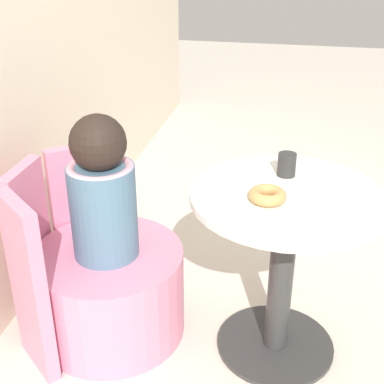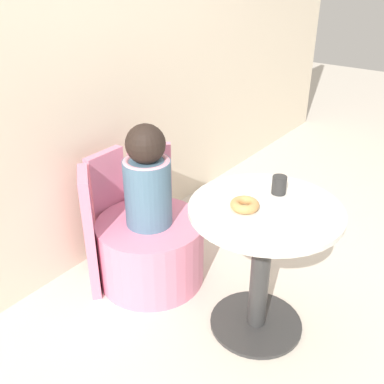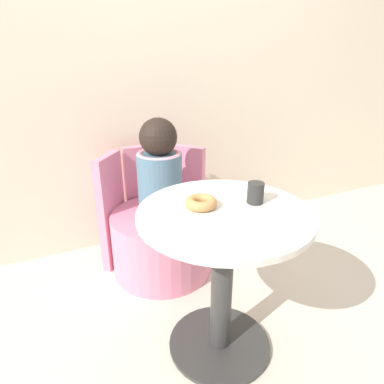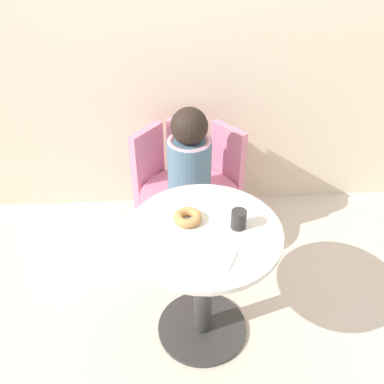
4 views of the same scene
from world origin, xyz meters
name	(u,v)px [view 3 (image 3 of 4)]	position (x,y,z in m)	size (l,w,h in m)	color
ground_plane	(227,340)	(0.00, 0.00, 0.00)	(12.00, 12.00, 0.00)	beige
back_wall	(143,59)	(0.00, 1.13, 1.20)	(6.00, 0.06, 2.40)	beige
round_table	(223,259)	(-0.05, -0.01, 0.46)	(0.68, 0.68, 0.68)	#333333
tub_chair	(162,242)	(-0.08, 0.66, 0.19)	(0.59, 0.59, 0.37)	pink
booth_backrest	(149,202)	(-0.08, 0.91, 0.35)	(0.69, 0.25, 0.70)	pink
child_figure	(160,171)	(-0.08, 0.66, 0.64)	(0.25, 0.25, 0.56)	slate
donut	(201,202)	(-0.12, 0.06, 0.70)	(0.13, 0.13, 0.04)	tan
cup	(256,193)	(0.10, 0.01, 0.73)	(0.07, 0.07, 0.09)	#2D2D2D
paper_napkin	(259,227)	(0.00, -0.17, 0.69)	(0.16, 0.16, 0.01)	white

